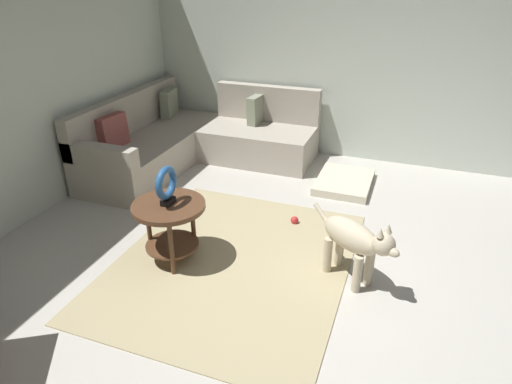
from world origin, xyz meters
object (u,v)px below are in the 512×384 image
at_px(dog_bed_mat, 344,182).
at_px(sectional_couch, 193,141).
at_px(side_table, 170,217).
at_px(torus_sculpture, 166,185).
at_px(dog_toy_ball, 295,220).
at_px(dog, 355,240).

bearing_deg(dog_bed_mat, sectional_couch, 89.64).
distance_m(side_table, torus_sculpture, 0.29).
bearing_deg(torus_sculpture, dog_toy_ball, -41.16).
bearing_deg(dog_toy_ball, torus_sculpture, 138.84).
bearing_deg(dog, dog_toy_ball, -104.21).
bearing_deg(dog_bed_mat, dog_toy_ball, 163.49).
distance_m(side_table, dog_bed_mat, 2.29).
distance_m(sectional_couch, dog, 2.88).
distance_m(sectional_couch, side_table, 2.14).
relative_size(sectional_couch, dog_toy_ball, 29.49).
height_order(sectional_couch, torus_sculpture, sectional_couch).
xyz_separation_m(sectional_couch, dog_bed_mat, (-0.01, -1.93, -0.25)).
distance_m(dog_bed_mat, dog_toy_ball, 1.07).
bearing_deg(sectional_couch, side_table, -157.52).
bearing_deg(dog_toy_ball, dog, -136.47).
bearing_deg(dog, dog_bed_mat, -135.94).
bearing_deg(dog_toy_ball, dog_bed_mat, -16.51).
distance_m(side_table, dog_toy_ball, 1.30).
bearing_deg(side_table, torus_sculpture, -84.64).
relative_size(side_table, dog_toy_ball, 7.86).
relative_size(dog_bed_mat, dog, 1.07).
distance_m(side_table, dog, 1.50).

